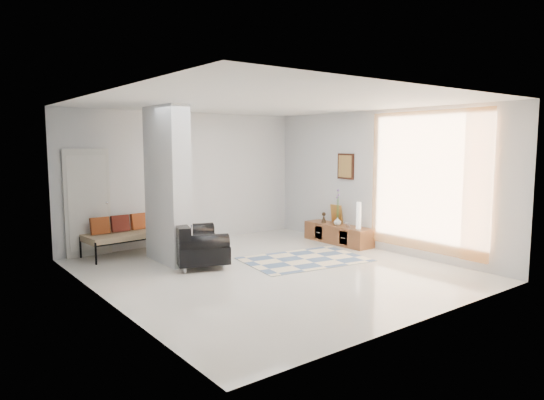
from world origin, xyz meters
TOP-DOWN VIEW (x-y plane):
  - floor at (0.00, 0.00)m, footprint 6.00×6.00m
  - ceiling at (0.00, 0.00)m, footprint 6.00×6.00m
  - wall_back at (0.00, 3.00)m, footprint 6.00×0.00m
  - wall_front at (0.00, -3.00)m, footprint 6.00×0.00m
  - wall_left at (-2.75, 0.00)m, footprint 0.00×6.00m
  - wall_right at (2.75, 0.00)m, footprint 0.00×6.00m
  - partition_column at (-1.10, 1.60)m, footprint 0.35×1.20m
  - hallway_door at (-2.10, 2.96)m, footprint 0.85×0.06m
  - curtain at (2.67, -1.15)m, footprint 0.00×2.55m
  - wall_art at (2.72, 0.90)m, footprint 0.04×0.45m
  - media_console at (2.52, 0.90)m, footprint 0.45×1.68m
  - loveseat at (-0.78, 1.22)m, footprint 1.27×1.66m
  - daybed at (-1.43, 2.62)m, footprint 1.81×0.89m
  - area_rug at (0.95, 0.20)m, footprint 2.40×1.79m
  - cylinder_lamp at (2.50, 0.30)m, footprint 0.10×0.10m
  - bronze_figurine at (2.47, 1.30)m, footprint 0.12×0.12m
  - vase at (2.47, 0.87)m, footprint 0.17×0.17m

SIDE VIEW (x-z plane):
  - floor at x=0.00m, z-range 0.00..0.00m
  - area_rug at x=0.95m, z-range 0.00..0.01m
  - media_console at x=2.52m, z-range -0.19..0.61m
  - loveseat at x=-0.78m, z-range -0.02..0.74m
  - daybed at x=-1.43m, z-range 0.03..0.80m
  - vase at x=2.47m, z-range 0.40..0.57m
  - bronze_figurine at x=2.47m, z-range 0.40..0.63m
  - cylinder_lamp at x=2.50m, z-range 0.40..0.95m
  - hallway_door at x=-2.10m, z-range 0.00..2.04m
  - partition_column at x=-1.10m, z-range 0.00..2.80m
  - wall_back at x=0.00m, z-range -1.60..4.40m
  - wall_front at x=0.00m, z-range -1.60..4.40m
  - wall_left at x=-2.75m, z-range -1.60..4.40m
  - wall_right at x=2.75m, z-range -1.60..4.40m
  - curtain at x=2.67m, z-range 0.17..2.72m
  - wall_art at x=2.72m, z-range 1.38..1.92m
  - ceiling at x=0.00m, z-range 2.80..2.80m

